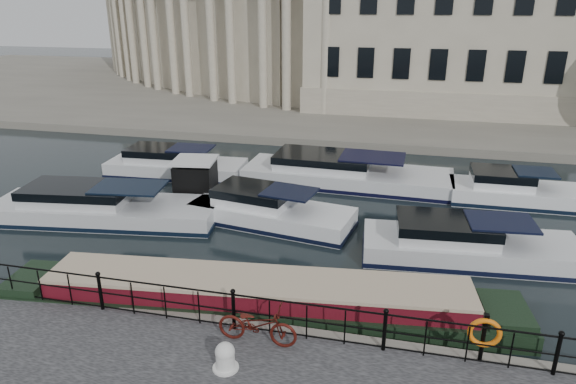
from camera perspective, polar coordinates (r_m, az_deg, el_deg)
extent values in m
plane|color=black|center=(16.59, -3.34, -12.01)|extent=(160.00, 160.00, 0.00)
cube|color=#6B665B|center=(53.23, 8.80, 10.98)|extent=(120.00, 42.00, 0.55)
cylinder|color=black|center=(15.83, -20.11, -10.44)|extent=(0.10, 0.10, 1.10)
sphere|color=black|center=(15.55, -20.38, -8.54)|extent=(0.14, 0.14, 0.14)
cylinder|color=black|center=(14.20, -6.06, -12.99)|extent=(0.10, 0.10, 1.10)
sphere|color=black|center=(13.88, -6.16, -10.92)|extent=(0.14, 0.14, 0.14)
cylinder|color=black|center=(13.59, 10.67, -14.98)|extent=(0.10, 0.10, 1.10)
sphere|color=black|center=(13.26, 10.85, -12.87)|extent=(0.14, 0.14, 0.14)
cylinder|color=black|center=(14.13, 27.71, -15.75)|extent=(0.10, 0.10, 1.10)
sphere|color=black|center=(13.81, 28.13, -13.71)|extent=(0.14, 0.14, 0.14)
cylinder|color=black|center=(13.93, -6.14, -11.27)|extent=(24.00, 0.05, 0.05)
cylinder|color=black|center=(14.20, -6.06, -12.99)|extent=(24.00, 0.04, 0.04)
cylinder|color=black|center=(14.47, -5.99, -14.54)|extent=(24.00, 0.04, 0.04)
cube|color=#ADA38C|center=(46.42, 16.40, 18.09)|extent=(20.00, 14.00, 14.00)
cube|color=#9E937F|center=(46.99, 15.67, 10.79)|extent=(20.30, 14.30, 2.00)
cube|color=#ADA38C|center=(43.13, 3.43, 16.71)|extent=(5.73, 4.06, 11.00)
cylinder|color=#ADA38C|center=(40.19, 4.19, 15.55)|extent=(0.70, 0.70, 9.80)
cylinder|color=#ADA38C|center=(41.51, -0.18, 15.76)|extent=(0.70, 0.70, 9.80)
cube|color=#ADA38C|center=(45.62, -2.66, 16.93)|extent=(5.90, 4.56, 11.00)
cylinder|color=#ADA38C|center=(42.63, -2.84, 15.87)|extent=(0.70, 0.70, 9.80)
cylinder|color=#ADA38C|center=(44.60, -6.42, 15.98)|extent=(0.70, 0.70, 9.80)
cube|color=#ADA38C|center=(49.00, -7.60, 17.03)|extent=(5.99, 4.99, 11.00)
cylinder|color=#ADA38C|center=(46.10, -8.52, 16.03)|extent=(0.70, 0.70, 9.80)
cylinder|color=#ADA38C|center=(48.57, -11.24, 16.09)|extent=(0.70, 0.70, 9.80)
cube|color=#ADA38C|center=(53.06, -11.33, 17.08)|extent=(5.99, 5.36, 11.00)
cylinder|color=#ADA38C|center=(50.35, -12.78, 16.13)|extent=(0.70, 0.70, 9.80)
cylinder|color=#ADA38C|center=(53.18, -14.70, 16.18)|extent=(0.70, 0.70, 9.80)
cube|color=#ADA38C|center=(57.61, -13.97, 17.13)|extent=(5.91, 5.64, 11.00)
cylinder|color=#ADA38C|center=(55.15, -15.75, 16.23)|extent=(0.70, 0.70, 9.80)
cylinder|color=#ADA38C|center=(58.21, -17.00, 16.30)|extent=(0.70, 0.70, 9.80)
cube|color=#ADA38C|center=(62.48, -15.67, 17.21)|extent=(5.74, 5.85, 11.00)
cylinder|color=#ADA38C|center=(60.30, -17.64, 16.35)|extent=(0.70, 0.70, 9.80)
cylinder|color=#ADA38C|center=(63.50, -18.35, 16.44)|extent=(0.70, 0.70, 9.80)
cube|color=#ADA38C|center=(67.53, -16.60, 17.32)|extent=(5.49, 5.97, 11.00)
cylinder|color=#ADA38C|center=(65.66, -18.66, 16.51)|extent=(0.70, 0.70, 9.80)
cylinder|color=#ADA38C|center=(68.92, -18.93, 16.63)|extent=(0.70, 0.70, 9.80)
cube|color=#ADA38C|center=(72.67, -16.89, 17.47)|extent=(5.16, 6.00, 11.00)
cylinder|color=#ADA38C|center=(71.11, -18.98, 16.71)|extent=(0.70, 0.70, 9.80)
cylinder|color=#ADA38C|center=(74.39, -18.90, 16.85)|extent=(0.70, 0.70, 9.80)
cube|color=#ADA38C|center=(77.82, -16.66, 17.64)|extent=(4.76, 5.95, 11.00)
cylinder|color=#ADA38C|center=(76.56, -18.75, 16.94)|extent=(0.70, 0.70, 9.80)
cylinder|color=#ADA38C|center=(79.80, -18.39, 17.08)|extent=(0.70, 0.70, 9.80)
imported|color=#47120C|center=(13.64, -3.44, -14.46)|extent=(2.12, 0.78, 1.11)
cylinder|color=silver|center=(13.08, -6.98, -18.05)|extent=(0.46, 0.46, 0.48)
sphere|color=silver|center=(12.93, -7.03, -17.22)|extent=(0.48, 0.48, 0.48)
cylinder|color=silver|center=(13.22, -6.94, -18.79)|extent=(0.64, 0.64, 0.05)
cylinder|color=black|center=(13.85, 20.86, -14.94)|extent=(0.11, 0.11, 1.28)
cube|color=black|center=(13.50, 21.20, -12.72)|extent=(0.13, 0.13, 0.09)
torus|color=orange|center=(13.66, 21.01, -14.40)|extent=(0.81, 0.13, 0.81)
cube|color=black|center=(15.98, -3.52, -12.98)|extent=(15.94, 3.77, 0.95)
cube|color=#5A0C18|center=(15.63, -3.57, -11.00)|extent=(12.76, 3.12, 0.74)
cube|color=tan|center=(15.43, -3.60, -9.73)|extent=(12.77, 3.18, 0.11)
cube|color=#6B665B|center=(24.51, -10.06, -0.99)|extent=(2.86, 2.49, 0.22)
cube|color=black|center=(24.15, -10.22, 1.33)|extent=(1.94, 1.94, 1.55)
cube|color=silver|center=(23.86, -10.36, 3.48)|extent=(2.14, 2.14, 0.10)
cube|color=silver|center=(23.51, -19.53, -2.47)|extent=(9.90, 4.03, 1.20)
cube|color=black|center=(23.54, -19.51, -2.65)|extent=(10.00, 4.07, 0.18)
cube|color=silver|center=(23.72, -22.30, -0.43)|extent=(4.59, 2.84, 0.90)
cube|color=black|center=(22.57, -17.27, 0.53)|extent=(3.12, 2.32, 0.08)
cube|color=white|center=(21.81, -1.82, -3.02)|extent=(7.15, 3.59, 1.20)
cube|color=black|center=(21.84, -1.82, -3.21)|extent=(7.22, 3.63, 0.18)
cube|color=white|center=(21.82, -3.80, -0.63)|extent=(3.37, 2.52, 0.90)
cube|color=black|center=(21.00, 0.18, 0.01)|extent=(2.31, 2.06, 0.08)
cube|color=silver|center=(20.05, 19.52, -6.51)|extent=(7.88, 3.25, 1.20)
cube|color=black|center=(20.08, 19.49, -6.71)|extent=(7.95, 3.28, 0.18)
cube|color=silver|center=(19.52, 17.15, -4.20)|extent=(3.62, 2.43, 0.90)
cube|color=black|center=(19.71, 22.61, -3.07)|extent=(2.45, 2.02, 0.08)
cube|color=silver|center=(28.45, -12.23, 2.23)|extent=(7.44, 2.93, 1.20)
cube|color=black|center=(28.47, -12.21, 2.08)|extent=(7.52, 2.96, 0.18)
cube|color=silver|center=(28.54, -13.99, 3.93)|extent=(3.40, 2.26, 0.90)
cube|color=black|center=(27.75, -10.75, 4.79)|extent=(2.29, 1.89, 0.08)
cube|color=silver|center=(26.63, 6.53, 1.31)|extent=(10.62, 3.63, 1.20)
cube|color=black|center=(26.66, 6.53, 1.14)|extent=(10.73, 3.67, 0.18)
cube|color=silver|center=(26.57, 3.92, 3.28)|extent=(4.82, 2.85, 0.90)
cube|color=black|center=(26.08, 9.39, 3.86)|extent=(3.23, 2.40, 0.08)
cube|color=white|center=(26.30, 23.86, -0.64)|extent=(5.89, 2.51, 1.20)
cube|color=black|center=(26.33, 23.84, -0.80)|extent=(5.95, 2.54, 0.18)
cube|color=white|center=(25.89, 22.61, 1.23)|extent=(2.66, 2.03, 0.90)
cube|color=black|center=(26.05, 25.79, 2.02)|extent=(1.78, 1.73, 0.08)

